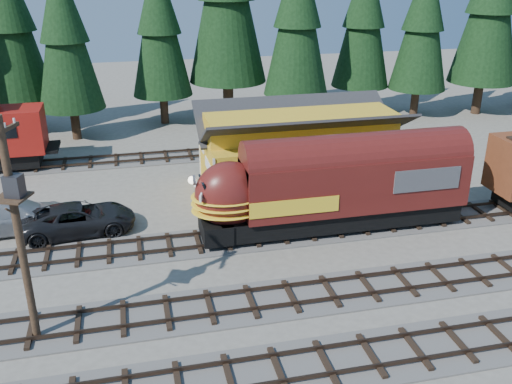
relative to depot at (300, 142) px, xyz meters
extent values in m
plane|color=#6B665B|center=(0.00, -10.50, -2.96)|extent=(120.00, 120.00, 0.00)
cube|color=#4C4947|center=(10.00, -6.50, -2.92)|extent=(68.00, 3.20, 0.08)
cube|color=#38281E|center=(10.00, -7.22, -2.71)|extent=(68.00, 0.08, 0.16)
cube|color=#38281E|center=(10.00, -5.78, -2.71)|extent=(68.00, 0.08, 0.16)
cube|color=#4C4947|center=(-10.00, 7.50, -2.92)|extent=(32.00, 3.20, 0.08)
cube|color=#38281E|center=(-10.00, 6.78, -2.71)|extent=(32.00, 0.08, 0.16)
cube|color=#38281E|center=(-10.00, 8.22, -2.71)|extent=(32.00, 0.08, 0.16)
cube|color=gold|center=(0.00, 0.00, -1.26)|extent=(12.00, 6.00, 3.40)
cube|color=yellow|center=(0.00, 0.00, 1.16)|extent=(11.88, 3.30, 1.44)
cube|color=white|center=(-6.04, -1.00, -0.76)|extent=(0.06, 2.40, 0.60)
cone|color=black|center=(-18.96, 17.29, 5.99)|extent=(5.46, 5.46, 12.45)
cone|color=black|center=(-14.65, 13.90, 5.43)|extent=(5.12, 5.12, 11.66)
cone|color=black|center=(-7.27, 16.99, 5.44)|extent=(5.13, 5.13, 11.69)
cone|color=black|center=(3.86, 13.94, 6.08)|extent=(5.52, 5.52, 12.57)
cone|color=black|center=(10.77, 16.32, 5.60)|extent=(5.22, 5.22, 11.89)
cone|color=black|center=(15.46, 14.23, 5.43)|extent=(5.12, 5.12, 11.66)
cone|color=black|center=(21.59, 13.69, 6.88)|extent=(6.01, 6.01, 13.68)
cube|color=black|center=(0.26, -6.50, -2.12)|extent=(13.30, 2.38, 1.03)
cube|color=#551713|center=(1.01, -6.50, -0.21)|extent=(12.14, 2.80, 2.80)
ellipsoid|color=#551713|center=(-5.80, -6.50, -0.30)|extent=(3.55, 2.74, 3.45)
cube|color=#38383A|center=(4.47, -6.50, 0.12)|extent=(3.73, 2.86, 1.21)
sphere|color=white|center=(-7.65, -6.50, 0.64)|extent=(0.41, 0.41, 0.41)
cylinder|color=black|center=(-14.73, -12.81, 1.55)|extent=(0.30, 0.30, 9.02)
cube|color=#473321|center=(-14.73, -12.81, 5.45)|extent=(0.93, 2.09, 0.14)
cube|color=black|center=(-14.73, -12.81, 3.05)|extent=(1.43, 1.43, 0.08)
cube|color=#333338|center=(-14.58, -12.81, 3.50)|extent=(0.74, 0.69, 0.80)
imported|color=black|center=(-13.55, -3.76, -2.13)|extent=(6.24, 3.34, 1.67)
imported|color=#9C9FA3|center=(-16.91, -2.70, -2.07)|extent=(6.36, 3.14, 1.78)
camera|label=1|loc=(-10.49, -32.83, 11.05)|focal=40.00mm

